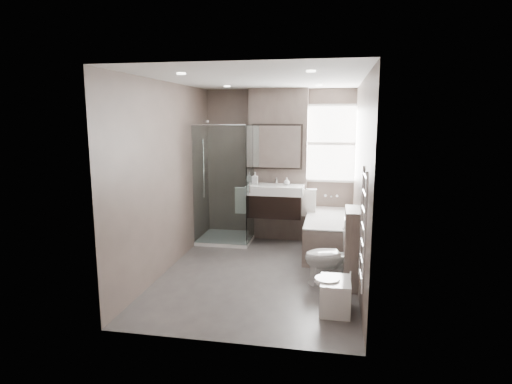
% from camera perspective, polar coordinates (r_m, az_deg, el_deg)
% --- Properties ---
extents(room, '(2.70, 3.90, 2.70)m').
position_cam_1_polar(room, '(5.70, 0.60, 1.65)').
color(room, '#4B4745').
rests_on(room, ground).
extents(vanity_pier, '(1.00, 0.25, 2.60)m').
position_cam_1_polar(vanity_pier, '(7.44, 2.97, 3.62)').
color(vanity_pier, '#5F524B').
rests_on(vanity_pier, ground).
extents(vanity, '(0.95, 0.47, 0.66)m').
position_cam_1_polar(vanity, '(7.19, 2.56, -1.13)').
color(vanity, black).
rests_on(vanity, vanity_pier).
extents(mirror_cabinet, '(0.86, 0.08, 0.76)m').
position_cam_1_polar(mirror_cabinet, '(7.25, 2.82, 6.07)').
color(mirror_cabinet, black).
rests_on(mirror_cabinet, vanity_pier).
extents(towel_left, '(0.24, 0.06, 0.44)m').
position_cam_1_polar(towel_left, '(7.27, -1.84, -1.16)').
color(towel_left, silver).
rests_on(towel_left, vanity_pier).
extents(towel_right, '(0.24, 0.06, 0.44)m').
position_cam_1_polar(towel_right, '(7.12, 7.01, -1.47)').
color(towel_right, silver).
rests_on(towel_right, vanity_pier).
extents(shower_enclosure, '(0.90, 0.90, 2.00)m').
position_cam_1_polar(shower_enclosure, '(7.31, -3.39, -2.95)').
color(shower_enclosure, white).
rests_on(shower_enclosure, ground).
extents(bathtub, '(0.75, 1.60, 0.57)m').
position_cam_1_polar(bathtub, '(6.90, 9.81, -5.37)').
color(bathtub, '#5F524B').
rests_on(bathtub, ground).
extents(window, '(0.98, 0.06, 1.33)m').
position_cam_1_polar(window, '(7.45, 10.02, 6.38)').
color(window, white).
rests_on(window, room).
extents(toilet, '(0.78, 0.58, 0.71)m').
position_cam_1_polar(toilet, '(5.63, 10.08, -8.51)').
color(toilet, white).
rests_on(toilet, ground).
extents(cistern_box, '(0.19, 0.55, 1.00)m').
position_cam_1_polar(cistern_box, '(5.56, 12.61, -7.28)').
color(cistern_box, '#5F524B').
rests_on(cistern_box, ground).
extents(bidet, '(0.40, 0.45, 0.48)m').
position_cam_1_polar(bidet, '(4.93, 10.45, -13.32)').
color(bidet, white).
rests_on(bidet, ground).
extents(towel_radiator, '(0.03, 0.49, 1.10)m').
position_cam_1_polar(towel_radiator, '(4.09, 14.13, -4.60)').
color(towel_radiator, silver).
rests_on(towel_radiator, room).
extents(soap_bottle_a, '(0.09, 0.09, 0.20)m').
position_cam_1_polar(soap_bottle_a, '(7.23, -0.14, 1.85)').
color(soap_bottle_a, white).
rests_on(soap_bottle_a, vanity).
extents(soap_bottle_b, '(0.10, 0.10, 0.13)m').
position_cam_1_polar(soap_bottle_b, '(7.15, 4.12, 1.44)').
color(soap_bottle_b, white).
rests_on(soap_bottle_b, vanity).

